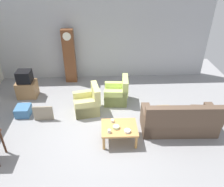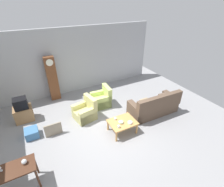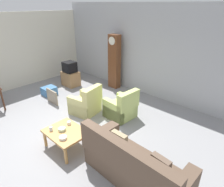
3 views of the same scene
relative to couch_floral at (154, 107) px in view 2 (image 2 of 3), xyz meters
The scene contains 18 objects.
ground_plane 2.17m from the couch_floral, behind, with size 10.40×10.40×0.00m, color gray.
garage_door_wall 4.40m from the couch_floral, 120.44° to the left, with size 8.40×0.16×3.20m, color #ADAFB5.
couch_floral is the anchor object (origin of this frame).
armchair_olive_near 2.86m from the couch_floral, 157.87° to the left, with size 0.92×0.90×0.92m.
armchair_olive_far 2.33m from the couch_floral, 135.89° to the left, with size 0.84×0.81×0.92m.
coffee_table_wood 1.76m from the couch_floral, behind, with size 0.96×0.76×0.46m.
console_table_dark 5.38m from the couch_floral, behind, with size 1.30×0.56×0.75m.
grandfather_clock 4.75m from the couch_floral, 136.61° to the left, with size 0.44×0.30×2.11m.
tv_stand_cabinet 5.30m from the couch_floral, 156.52° to the left, with size 0.68×0.52×0.59m, color #997047.
tv_crt 5.32m from the couch_floral, 156.52° to the left, with size 0.48×0.44×0.42m, color black.
framed_picture_leaning 4.06m from the couch_floral, behind, with size 0.60×0.05×0.49m, color gray.
storage_box_blue 4.81m from the couch_floral, 168.12° to the left, with size 0.44×0.48×0.30m, color teal.
glass_dome_cloche 4.98m from the couch_floral, behind, with size 0.13×0.13×0.13m, color silver.
cup_white_porcelain 1.92m from the couch_floral, behind, with size 0.09×0.09×0.08m, color white.
cup_blue_rimmed 2.08m from the couch_floral, 165.74° to the right, with size 0.08×0.08×0.10m, color silver.
bowl_white_stacked 1.63m from the couch_floral, 162.02° to the right, with size 0.17×0.17×0.06m, color white.
bowl_shallow_green 1.86m from the couch_floral, 169.50° to the right, with size 0.18×0.18×0.07m, color #B2C69E.
wine_glass_short 5.48m from the couch_floral, behind, with size 0.06×0.06×0.19m.
Camera 2 is at (-2.08, -4.22, 4.32)m, focal length 26.40 mm.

